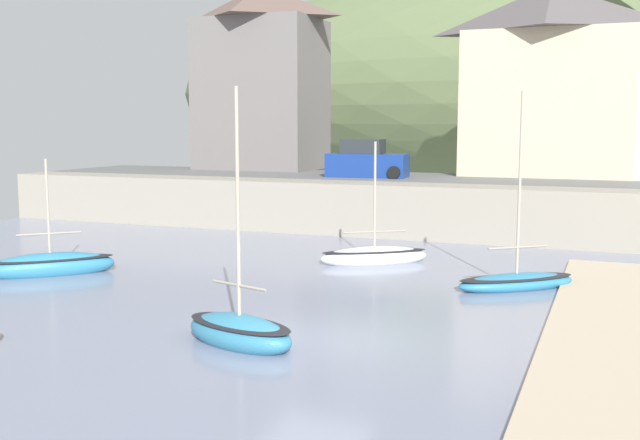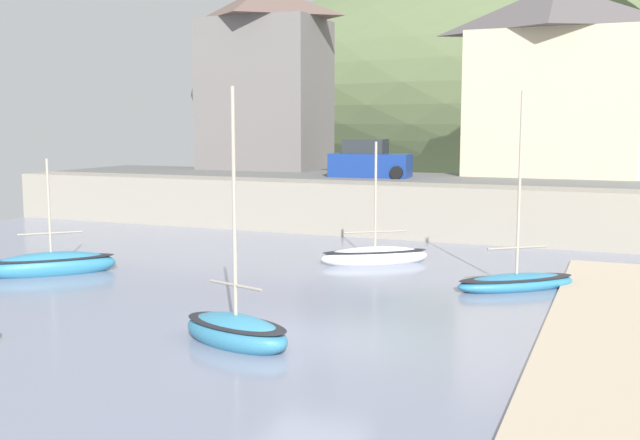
# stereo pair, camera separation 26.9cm
# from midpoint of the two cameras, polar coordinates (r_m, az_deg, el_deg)

# --- Properties ---
(quay_seawall) EXTENTS (48.00, 9.40, 2.40)m
(quay_seawall) POSITION_cam_midpoint_polar(r_m,az_deg,el_deg) (34.40, 10.44, 0.90)
(quay_seawall) COLOR gray
(quay_seawall) RESTS_ON ground
(hillside_backdrop) EXTENTS (80.00, 44.00, 22.76)m
(hillside_backdrop) POSITION_cam_midpoint_polar(r_m,az_deg,el_deg) (71.33, 20.31, 9.18)
(hillside_backdrop) COLOR #5F7048
(hillside_backdrop) RESTS_ON ground
(waterfront_building_left) EXTENTS (7.28, 5.48, 10.86)m
(waterfront_building_left) POSITION_cam_midpoint_polar(r_m,az_deg,el_deg) (46.08, -4.65, 10.78)
(waterfront_building_left) COLOR slate
(waterfront_building_left) RESTS_ON ground
(waterfront_building_centre) EXTENTS (8.85, 4.95, 9.84)m
(waterfront_building_centre) POSITION_cam_midpoint_polar(r_m,az_deg,el_deg) (41.47, 16.85, 10.17)
(waterfront_building_centre) COLOR beige
(waterfront_building_centre) RESTS_ON ground
(motorboat_with_cabin) EXTENTS (3.91, 3.09, 4.68)m
(motorboat_with_cabin) POSITION_cam_midpoint_polar(r_m,az_deg,el_deg) (27.89, 3.87, -2.73)
(motorboat_with_cabin) COLOR white
(motorboat_with_cabin) RESTS_ON ground
(sailboat_nearest_shore) EXTENTS (3.90, 3.87, 4.19)m
(sailboat_nearest_shore) POSITION_cam_midpoint_polar(r_m,az_deg,el_deg) (27.41, -20.08, -3.27)
(sailboat_nearest_shore) COLOR teal
(sailboat_nearest_shore) RESTS_ON ground
(sailboat_tall_mast) EXTENTS (3.32, 2.16, 6.19)m
(sailboat_tall_mast) POSITION_cam_midpoint_polar(r_m,az_deg,el_deg) (17.89, -6.57, -8.40)
(sailboat_tall_mast) COLOR teal
(sailboat_tall_mast) RESTS_ON ground
(sailboat_blue_trim) EXTENTS (3.87, 3.47, 6.29)m
(sailboat_blue_trim) POSITION_cam_midpoint_polar(r_m,az_deg,el_deg) (24.36, 14.40, -4.51)
(sailboat_blue_trim) COLOR teal
(sailboat_blue_trim) RESTS_ON ground
(parked_car_near_slipway) EXTENTS (4.20, 1.96, 1.95)m
(parked_car_near_slipway) POSITION_cam_midpoint_polar(r_m,az_deg,el_deg) (38.76, 3.34, 4.47)
(parked_car_near_slipway) COLOR navy
(parked_car_near_slipway) RESTS_ON ground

